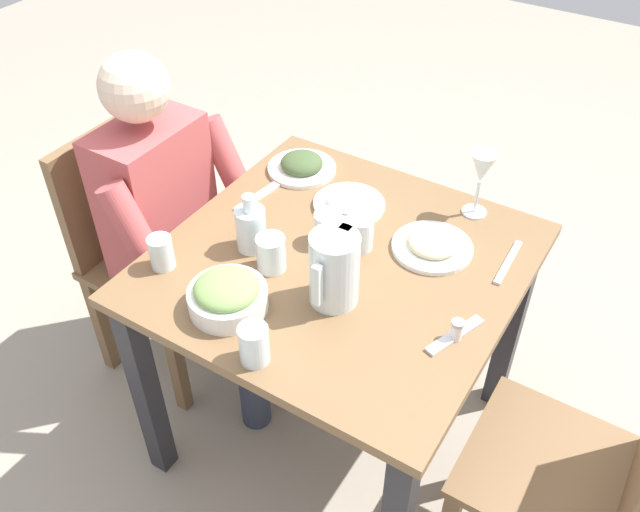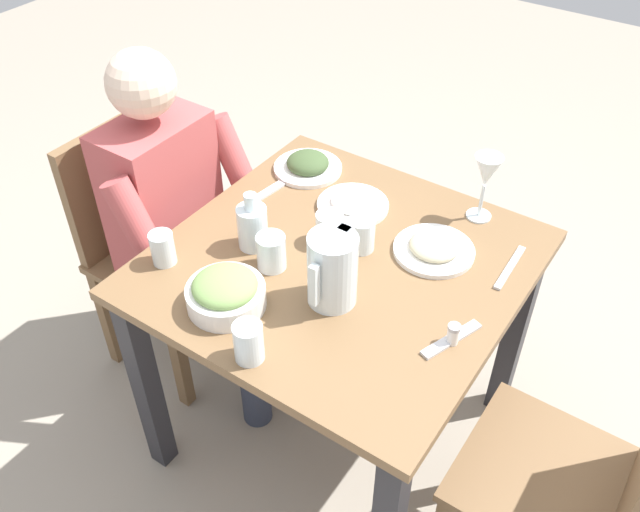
{
  "view_description": "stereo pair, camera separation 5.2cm",
  "coord_description": "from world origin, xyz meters",
  "px_view_note": "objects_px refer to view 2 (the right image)",
  "views": [
    {
      "loc": [
        1.15,
        0.66,
        1.9
      ],
      "look_at": [
        0.06,
        -0.02,
        0.79
      ],
      "focal_mm": 37.99,
      "sensor_mm": 36.0,
      "label": 1
    },
    {
      "loc": [
        1.12,
        0.7,
        1.9
      ],
      "look_at": [
        0.06,
        -0.02,
        0.79
      ],
      "focal_mm": 37.99,
      "sensor_mm": 36.0,
      "label": 2
    }
  ],
  "objects_px": {
    "water_glass_far_left": "(249,342)",
    "chair_near": "(147,237)",
    "wine_glass": "(486,174)",
    "plate_dolmas": "(308,165)",
    "water_glass_near_right": "(329,228)",
    "oil_carafe": "(253,228)",
    "chair_far": "(586,483)",
    "plate_yoghurt": "(353,203)",
    "salad_bowl": "(226,292)",
    "salt_shaker": "(453,334)",
    "dining_table": "(339,295)",
    "water_glass_center": "(361,234)",
    "diner_near": "(188,224)",
    "water_glass_far_right": "(163,248)",
    "water_pitcher": "(332,270)",
    "plate_beans": "(434,248)",
    "water_glass_by_pitcher": "(271,252)"
  },
  "relations": [
    {
      "from": "plate_yoghurt",
      "to": "water_glass_near_right",
      "type": "height_order",
      "value": "water_glass_near_right"
    },
    {
      "from": "water_glass_far_right",
      "to": "water_glass_far_left",
      "type": "bearing_deg",
      "value": 71.53
    },
    {
      "from": "dining_table",
      "to": "diner_near",
      "type": "xyz_separation_m",
      "value": [
        0.02,
        -0.53,
        0.02
      ]
    },
    {
      "from": "diner_near",
      "to": "plate_beans",
      "type": "bearing_deg",
      "value": 104.27
    },
    {
      "from": "chair_far",
      "to": "salad_bowl",
      "type": "bearing_deg",
      "value": -77.04
    },
    {
      "from": "chair_far",
      "to": "plate_dolmas",
      "type": "xyz_separation_m",
      "value": [
        -0.38,
        -1.05,
        0.27
      ]
    },
    {
      "from": "dining_table",
      "to": "plate_dolmas",
      "type": "distance_m",
      "value": 0.45
    },
    {
      "from": "water_pitcher",
      "to": "salad_bowl",
      "type": "xyz_separation_m",
      "value": [
        0.16,
        -0.2,
        -0.05
      ]
    },
    {
      "from": "salad_bowl",
      "to": "water_glass_by_pitcher",
      "type": "bearing_deg",
      "value": 178.53
    },
    {
      "from": "water_glass_far_left",
      "to": "salt_shaker",
      "type": "xyz_separation_m",
      "value": [
        -0.29,
        0.35,
        -0.02
      ]
    },
    {
      "from": "plate_beans",
      "to": "water_glass_by_pitcher",
      "type": "distance_m",
      "value": 0.43
    },
    {
      "from": "water_pitcher",
      "to": "water_glass_far_left",
      "type": "height_order",
      "value": "water_pitcher"
    },
    {
      "from": "water_glass_center",
      "to": "wine_glass",
      "type": "distance_m",
      "value": 0.37
    },
    {
      "from": "chair_far",
      "to": "salt_shaker",
      "type": "relative_size",
      "value": 16.14
    },
    {
      "from": "plate_dolmas",
      "to": "water_glass_far_left",
      "type": "xyz_separation_m",
      "value": [
        0.68,
        0.32,
        0.03
      ]
    },
    {
      "from": "chair_near",
      "to": "salt_shaker",
      "type": "xyz_separation_m",
      "value": [
        0.08,
        1.1,
        0.28
      ]
    },
    {
      "from": "plate_dolmas",
      "to": "oil_carafe",
      "type": "bearing_deg",
      "value": 13.07
    },
    {
      "from": "dining_table",
      "to": "diner_near",
      "type": "relative_size",
      "value": 0.77
    },
    {
      "from": "dining_table",
      "to": "oil_carafe",
      "type": "height_order",
      "value": "oil_carafe"
    },
    {
      "from": "water_glass_far_left",
      "to": "chair_near",
      "type": "bearing_deg",
      "value": -116.16
    },
    {
      "from": "water_glass_by_pitcher",
      "to": "oil_carafe",
      "type": "xyz_separation_m",
      "value": [
        -0.04,
        -0.09,
        0.01
      ]
    },
    {
      "from": "water_glass_far_right",
      "to": "oil_carafe",
      "type": "height_order",
      "value": "oil_carafe"
    },
    {
      "from": "water_glass_near_right",
      "to": "salt_shaker",
      "type": "xyz_separation_m",
      "value": [
        0.14,
        0.43,
        -0.02
      ]
    },
    {
      "from": "plate_dolmas",
      "to": "water_glass_near_right",
      "type": "bearing_deg",
      "value": 44.67
    },
    {
      "from": "water_glass_near_right",
      "to": "salad_bowl",
      "type": "bearing_deg",
      "value": -11.59
    },
    {
      "from": "diner_near",
      "to": "salt_shaker",
      "type": "bearing_deg",
      "value": 85.19
    },
    {
      "from": "plate_dolmas",
      "to": "water_glass_near_right",
      "type": "xyz_separation_m",
      "value": [
        0.25,
        0.24,
        0.02
      ]
    },
    {
      "from": "water_glass_near_right",
      "to": "water_glass_far_left",
      "type": "bearing_deg",
      "value": 10.24
    },
    {
      "from": "plate_yoghurt",
      "to": "water_glass_far_left",
      "type": "height_order",
      "value": "water_glass_far_left"
    },
    {
      "from": "dining_table",
      "to": "chair_near",
      "type": "distance_m",
      "value": 0.75
    },
    {
      "from": "water_glass_far_left",
      "to": "wine_glass",
      "type": "distance_m",
      "value": 0.79
    },
    {
      "from": "chair_far",
      "to": "salt_shaker",
      "type": "xyz_separation_m",
      "value": [
        0.01,
        -0.37,
        0.28
      ]
    },
    {
      "from": "water_pitcher",
      "to": "salad_bowl",
      "type": "height_order",
      "value": "water_pitcher"
    },
    {
      "from": "chair_far",
      "to": "water_pitcher",
      "type": "xyz_separation_m",
      "value": [
        0.04,
        -0.68,
        0.35
      ]
    },
    {
      "from": "water_glass_near_right",
      "to": "plate_yoghurt",
      "type": "bearing_deg",
      "value": -170.21
    },
    {
      "from": "chair_far",
      "to": "plate_yoghurt",
      "type": "bearing_deg",
      "value": -109.94
    },
    {
      "from": "diner_near",
      "to": "water_glass_far_right",
      "type": "bearing_deg",
      "value": 34.05
    },
    {
      "from": "plate_dolmas",
      "to": "water_pitcher",
      "type": "bearing_deg",
      "value": 40.98
    },
    {
      "from": "diner_near",
      "to": "water_glass_near_right",
      "type": "xyz_separation_m",
      "value": [
        -0.07,
        0.47,
        0.15
      ]
    },
    {
      "from": "chair_far",
      "to": "water_glass_center",
      "type": "xyz_separation_m",
      "value": [
        -0.16,
        -0.72,
        0.3
      ]
    },
    {
      "from": "chair_near",
      "to": "wine_glass",
      "type": "bearing_deg",
      "value": 112.3
    },
    {
      "from": "water_glass_center",
      "to": "water_glass_far_left",
      "type": "distance_m",
      "value": 0.46
    },
    {
      "from": "water_glass_by_pitcher",
      "to": "salt_shaker",
      "type": "bearing_deg",
      "value": 92.66
    },
    {
      "from": "plate_beans",
      "to": "oil_carafe",
      "type": "xyz_separation_m",
      "value": [
        0.24,
        -0.41,
        0.04
      ]
    },
    {
      "from": "water_glass_by_pitcher",
      "to": "water_glass_near_right",
      "type": "height_order",
      "value": "water_glass_by_pitcher"
    },
    {
      "from": "dining_table",
      "to": "water_glass_near_right",
      "type": "height_order",
      "value": "water_glass_near_right"
    },
    {
      "from": "salad_bowl",
      "to": "water_pitcher",
      "type": "bearing_deg",
      "value": 128.85
    },
    {
      "from": "dining_table",
      "to": "oil_carafe",
      "type": "distance_m",
      "value": 0.3
    },
    {
      "from": "water_glass_center",
      "to": "diner_near",
      "type": "bearing_deg",
      "value": -80.65
    },
    {
      "from": "plate_dolmas",
      "to": "water_glass_far_right",
      "type": "distance_m",
      "value": 0.56
    }
  ]
}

